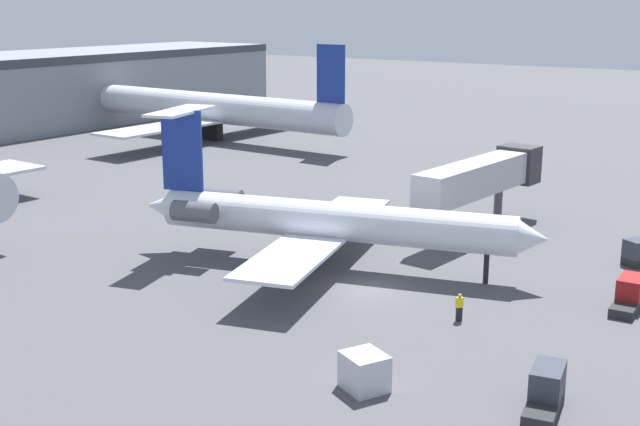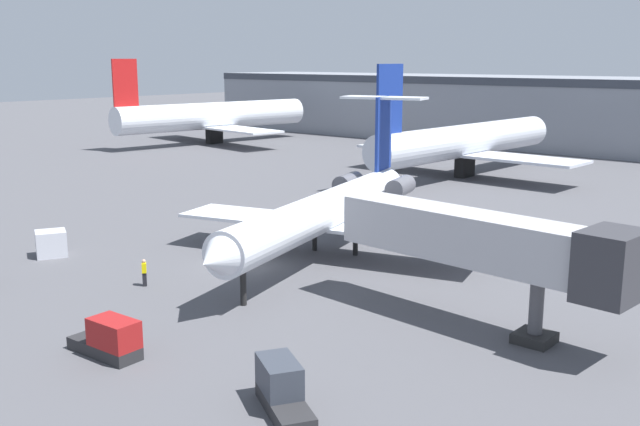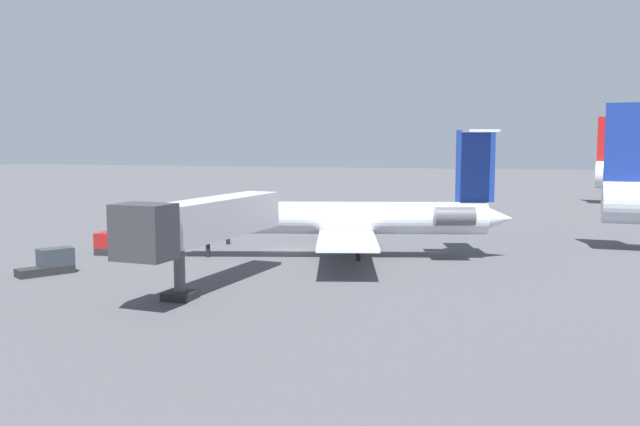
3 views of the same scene
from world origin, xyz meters
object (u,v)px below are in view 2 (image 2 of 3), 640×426
(jet_bridge, at_px, (496,244))
(parked_airliner_west_end, at_px, (213,116))
(baggage_tug_trailing, at_px, (110,340))
(parked_airliner_west_mid, at_px, (465,142))
(ground_crew_marshaller, at_px, (144,272))
(cargo_container_uld, at_px, (51,244))
(baggage_tug_lead, at_px, (282,389))
(regional_jet, at_px, (329,208))

(jet_bridge, relative_size, parked_airliner_west_end, 0.47)
(baggage_tug_trailing, relative_size, parked_airliner_west_mid, 0.12)
(ground_crew_marshaller, bearing_deg, parked_airliner_west_mid, 97.37)
(parked_airliner_west_mid, bearing_deg, cargo_container_uld, -94.85)
(baggage_tug_lead, xyz_separation_m, parked_airliner_west_mid, (-24.04, 56.60, 3.37))
(baggage_tug_lead, bearing_deg, ground_crew_marshaller, 160.33)
(cargo_container_uld, bearing_deg, parked_airliner_west_end, 129.39)
(baggage_tug_trailing, relative_size, cargo_container_uld, 1.54)
(ground_crew_marshaller, relative_size, parked_airliner_west_mid, 0.05)
(ground_crew_marshaller, relative_size, baggage_tug_trailing, 0.42)
(regional_jet, distance_m, baggage_tug_lead, 23.33)
(baggage_tug_trailing, bearing_deg, baggage_tug_lead, 8.39)
(ground_crew_marshaller, height_order, cargo_container_uld, cargo_container_uld)
(baggage_tug_lead, relative_size, parked_airliner_west_end, 0.12)
(regional_jet, height_order, ground_crew_marshaller, regional_jet)
(cargo_container_uld, relative_size, parked_airliner_west_end, 0.07)
(parked_airliner_west_end, bearing_deg, ground_crew_marshaller, -44.47)
(baggage_tug_trailing, distance_m, parked_airliner_west_mid, 59.87)
(baggage_tug_lead, height_order, parked_airliner_west_end, parked_airliner_west_end)
(regional_jet, xyz_separation_m, parked_airliner_west_end, (-59.89, 42.03, 0.99))
(baggage_tug_lead, xyz_separation_m, parked_airliner_west_end, (-73.26, 60.96, 3.63))
(regional_jet, relative_size, ground_crew_marshaller, 17.21)
(regional_jet, height_order, parked_airliner_west_end, parked_airliner_west_end)
(jet_bridge, bearing_deg, regional_jet, 160.20)
(ground_crew_marshaller, xyz_separation_m, parked_airliner_west_mid, (-6.51, 50.33, 3.35))
(jet_bridge, height_order, ground_crew_marshaller, jet_bridge)
(regional_jet, bearing_deg, cargo_container_uld, -139.62)
(parked_airliner_west_mid, bearing_deg, baggage_tug_trailing, -76.11)
(baggage_tug_trailing, height_order, parked_airliner_west_end, parked_airliner_west_end)
(baggage_tug_lead, bearing_deg, baggage_tug_trailing, -171.61)
(parked_airliner_west_end, height_order, parked_airliner_west_mid, parked_airliner_west_end)
(regional_jet, xyz_separation_m, jet_bridge, (15.61, -5.62, 1.08))
(parked_airliner_west_mid, bearing_deg, baggage_tug_lead, -66.99)
(jet_bridge, height_order, baggage_tug_lead, jet_bridge)
(regional_jet, bearing_deg, parked_airliner_west_mid, 105.81)
(jet_bridge, height_order, cargo_container_uld, jet_bridge)
(baggage_tug_trailing, bearing_deg, ground_crew_marshaller, 135.53)
(baggage_tug_trailing, height_order, cargo_container_uld, baggage_tug_trailing)
(jet_bridge, bearing_deg, baggage_tug_lead, -99.55)
(parked_airliner_west_end, bearing_deg, regional_jet, -35.06)
(baggage_tug_trailing, bearing_deg, parked_airliner_west_end, 135.53)
(cargo_container_uld, xyz_separation_m, parked_airliner_west_end, (-44.95, 54.73, 3.55))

